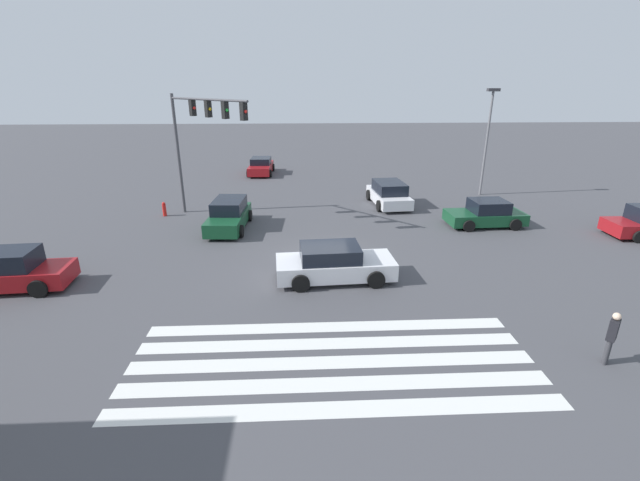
% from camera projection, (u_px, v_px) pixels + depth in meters
% --- Properties ---
extents(ground_plane, '(137.26, 137.26, 0.00)m').
position_uv_depth(ground_plane, '(320.00, 260.00, 19.45)').
color(ground_plane, '#47474C').
extents(crosswalk_markings, '(11.65, 4.40, 0.01)m').
position_uv_depth(crosswalk_markings, '(333.00, 362.00, 12.32)').
color(crosswalk_markings, silver).
rests_on(crosswalk_markings, ground_plane).
extents(traffic_signal_mast, '(4.94, 4.94, 7.00)m').
position_uv_depth(traffic_signal_mast, '(199.00, 127.00, 23.19)').
color(traffic_signal_mast, '#47474C').
rests_on(traffic_signal_mast, ground_plane).
extents(car_0, '(4.86, 2.36, 1.47)m').
position_uv_depth(car_0, '(334.00, 264.00, 17.29)').
color(car_0, silver).
rests_on(car_0, ground_plane).
extents(car_1, '(2.22, 4.59, 1.57)m').
position_uv_depth(car_1, '(229.00, 215.00, 23.45)').
color(car_1, '#144728').
rests_on(car_1, ground_plane).
extents(car_2, '(4.51, 2.21, 1.59)m').
position_uv_depth(car_2, '(8.00, 271.00, 16.48)').
color(car_2, maroon).
rests_on(car_2, ground_plane).
extents(car_3, '(2.47, 4.63, 1.55)m').
position_uv_depth(car_3, '(389.00, 194.00, 27.85)').
color(car_3, silver).
rests_on(car_3, ground_plane).
extents(car_4, '(4.28, 2.26, 1.46)m').
position_uv_depth(car_4, '(486.00, 214.00, 23.87)').
color(car_4, '#144728').
rests_on(car_4, ground_plane).
extents(car_6, '(2.21, 4.38, 1.40)m').
position_uv_depth(car_6, '(261.00, 166.00, 37.43)').
color(car_6, maroon).
rests_on(car_6, ground_plane).
extents(pedestrian, '(0.41, 0.41, 1.63)m').
position_uv_depth(pedestrian, '(612.00, 336.00, 12.00)').
color(pedestrian, '#38383D').
rests_on(pedestrian, ground_plane).
extents(street_light_pole_a, '(0.80, 0.36, 7.21)m').
position_uv_depth(street_light_pole_a, '(488.00, 132.00, 29.20)').
color(street_light_pole_a, slate).
rests_on(street_light_pole_a, ground_plane).
extents(fire_hydrant, '(0.22, 0.22, 0.86)m').
position_uv_depth(fire_hydrant, '(164.00, 209.00, 25.68)').
color(fire_hydrant, red).
rests_on(fire_hydrant, ground_plane).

